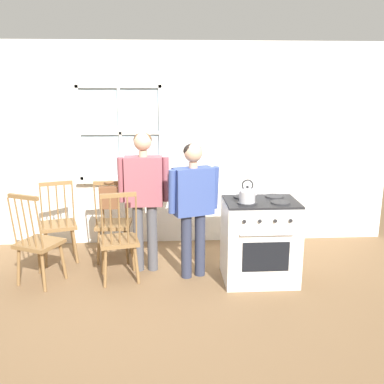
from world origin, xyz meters
TOP-DOWN VIEW (x-y plane):
  - ground_plane at (0.00, 0.00)m, footprint 16.00×16.00m
  - wall_back at (0.03, 1.40)m, footprint 6.40×0.16m
  - chair_by_window at (-0.54, 0.75)m, footprint 0.43×0.41m
  - chair_near_wall at (-1.28, 0.13)m, footprint 0.55×0.54m
  - chair_center_cluster at (-1.21, 0.75)m, footprint 0.52×0.51m
  - chair_near_stove at (-0.41, 0.16)m, footprint 0.49×0.48m
  - person_elderly_left at (-0.13, 0.42)m, footprint 0.58×0.22m
  - person_teen_center at (0.42, 0.21)m, footprint 0.59×0.34m
  - stove at (1.16, 0.10)m, footprint 0.80×0.68m
  - kettle at (0.98, -0.04)m, footprint 0.21×0.17m
  - potted_plant at (-0.42, 1.31)m, footprint 0.15×0.15m
  - handbag at (-0.54, 0.52)m, footprint 0.22×0.19m

SIDE VIEW (x-z plane):
  - ground_plane at x=0.00m, z-range 0.00..0.00m
  - chair_by_window at x=-0.54m, z-range -0.06..0.99m
  - chair_near_wall at x=-1.28m, z-range -0.06..0.99m
  - chair_center_cluster at x=-1.21m, z-range -0.06..0.99m
  - chair_near_stove at x=-0.41m, z-range -0.06..0.99m
  - stove at x=1.16m, z-range -0.07..1.01m
  - handbag at x=-0.54m, z-range 0.72..1.03m
  - person_teen_center at x=0.42m, z-range 0.17..1.70m
  - potted_plant at x=-0.42m, z-range 0.85..1.11m
  - person_elderly_left at x=-0.13m, z-range 0.18..1.81m
  - kettle at x=0.98m, z-range 0.90..1.15m
  - wall_back at x=0.03m, z-range -0.01..2.69m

